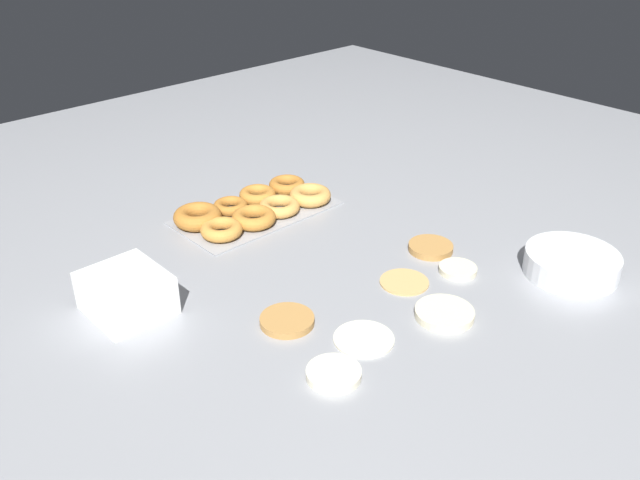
% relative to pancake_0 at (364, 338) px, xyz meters
% --- Properties ---
extents(ground_plane, '(3.00, 3.00, 0.00)m').
position_rel_pancake_0_xyz_m(ground_plane, '(-0.12, -0.14, -0.00)').
color(ground_plane, gray).
extents(pancake_0, '(0.11, 0.11, 0.01)m').
position_rel_pancake_0_xyz_m(pancake_0, '(0.00, 0.00, 0.00)').
color(pancake_0, silver).
rests_on(pancake_0, ground_plane).
extents(pancake_1, '(0.08, 0.08, 0.01)m').
position_rel_pancake_0_xyz_m(pancake_1, '(-0.32, -0.03, 0.00)').
color(pancake_1, beige).
rests_on(pancake_1, ground_plane).
extents(pancake_2, '(0.10, 0.10, 0.01)m').
position_rel_pancake_0_xyz_m(pancake_2, '(-0.20, -0.08, -0.00)').
color(pancake_2, tan).
rests_on(pancake_2, ground_plane).
extents(pancake_3, '(0.10, 0.10, 0.01)m').
position_rel_pancake_0_xyz_m(pancake_3, '(-0.35, -0.13, 0.00)').
color(pancake_3, '#B27F42').
rests_on(pancake_3, ground_plane).
extents(pancake_4, '(0.10, 0.10, 0.01)m').
position_rel_pancake_0_xyz_m(pancake_4, '(0.07, -0.13, 0.00)').
color(pancake_4, '#B27F42').
rests_on(pancake_4, ground_plane).
extents(pancake_5, '(0.11, 0.11, 0.02)m').
position_rel_pancake_0_xyz_m(pancake_5, '(-0.17, 0.05, 0.00)').
color(pancake_5, beige).
rests_on(pancake_5, ground_plane).
extents(pancake_6, '(0.09, 0.09, 0.01)m').
position_rel_pancake_0_xyz_m(pancake_6, '(0.11, 0.04, 0.00)').
color(pancake_6, silver).
rests_on(pancake_6, ground_plane).
extents(donut_tray, '(0.40, 0.21, 0.04)m').
position_rel_pancake_0_xyz_m(donut_tray, '(-0.16, -0.54, 0.01)').
color(donut_tray, '#93969B').
rests_on(donut_tray, ground_plane).
extents(batter_bowl, '(0.20, 0.20, 0.05)m').
position_rel_pancake_0_xyz_m(batter_bowl, '(-0.49, 0.14, 0.02)').
color(batter_bowl, white).
rests_on(batter_bowl, ground_plane).
extents(container_stack, '(0.14, 0.15, 0.08)m').
position_rel_pancake_0_xyz_m(container_stack, '(0.27, -0.37, 0.04)').
color(container_stack, white).
rests_on(container_stack, ground_plane).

